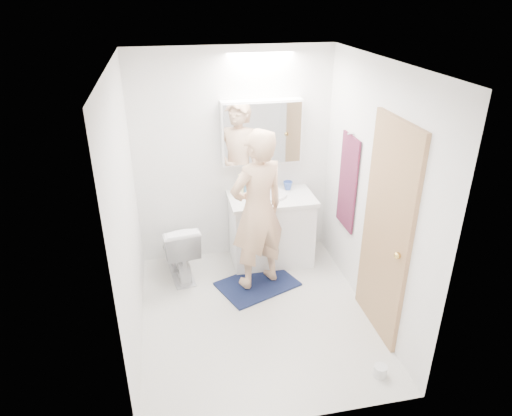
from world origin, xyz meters
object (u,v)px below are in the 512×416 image
object	(u,v)px
vanity_cabinet	(271,231)
toilet_paper_roll	(380,371)
medicine_cabinet	(261,132)
toothbrush_cup	(288,185)
person	(258,211)
soap_bottle_b	(248,186)
soap_bottle_a	(240,184)
toilet	(179,249)

from	to	relation	value
vanity_cabinet	toilet_paper_roll	distance (m)	2.03
vanity_cabinet	medicine_cabinet	world-z (taller)	medicine_cabinet
medicine_cabinet	toothbrush_cup	distance (m)	0.70
person	soap_bottle_b	size ratio (longest dim) A/B	10.91
medicine_cabinet	toilet_paper_roll	size ratio (longest dim) A/B	8.00
toothbrush_cup	toilet_paper_roll	distance (m)	2.27
soap_bottle_a	toothbrush_cup	distance (m)	0.57
vanity_cabinet	person	xyz separation A→B (m)	(-0.26, -0.47, 0.51)
toilet_paper_roll	medicine_cabinet	bearing A→B (deg)	104.39
person	toothbrush_cup	bearing A→B (deg)	-149.46
vanity_cabinet	toilet	distance (m)	1.06
medicine_cabinet	toothbrush_cup	bearing A→B (deg)	-9.41
vanity_cabinet	soap_bottle_b	distance (m)	0.58
toilet	person	xyz separation A→B (m)	(0.80, -0.36, 0.56)
person	soap_bottle_a	distance (m)	0.63
toilet_paper_roll	soap_bottle_a	bearing A→B (deg)	111.23
toilet	soap_bottle_b	xyz separation A→B (m)	(0.83, 0.30, 0.56)
vanity_cabinet	toilet	world-z (taller)	vanity_cabinet
person	toilet_paper_roll	world-z (taller)	person
toilet	soap_bottle_b	world-z (taller)	soap_bottle_b
medicine_cabinet	toilet_paper_roll	world-z (taller)	medicine_cabinet
vanity_cabinet	medicine_cabinet	bearing A→B (deg)	108.99
toothbrush_cup	toilet_paper_roll	bearing A→B (deg)	-83.21
toilet_paper_roll	vanity_cabinet	bearing A→B (deg)	103.88
medicine_cabinet	toothbrush_cup	xyz separation A→B (m)	(0.30, -0.05, -0.63)
soap_bottle_b	soap_bottle_a	bearing A→B (deg)	-164.16
person	toothbrush_cup	size ratio (longest dim) A/B	16.02
soap_bottle_b	medicine_cabinet	bearing A→B (deg)	10.99
person	soap_bottle_b	bearing A→B (deg)	-114.53
soap_bottle_a	soap_bottle_b	distance (m)	0.12
toilet	toilet_paper_roll	world-z (taller)	toilet
toothbrush_cup	soap_bottle_a	bearing A→B (deg)	-178.98
medicine_cabinet	toothbrush_cup	world-z (taller)	medicine_cabinet
vanity_cabinet	soap_bottle_a	size ratio (longest dim) A/B	3.88
person	toilet	bearing A→B (deg)	-45.98
toothbrush_cup	medicine_cabinet	bearing A→B (deg)	170.59
soap_bottle_b	toilet_paper_roll	bearing A→B (deg)	-71.58
vanity_cabinet	person	world-z (taller)	person
soap_bottle_a	soap_bottle_b	xyz separation A→B (m)	(0.11, 0.03, -0.04)
medicine_cabinet	person	bearing A→B (deg)	-105.09
soap_bottle_a	toilet_paper_roll	bearing A→B (deg)	-68.77
person	toilet_paper_roll	size ratio (longest dim) A/B	15.43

